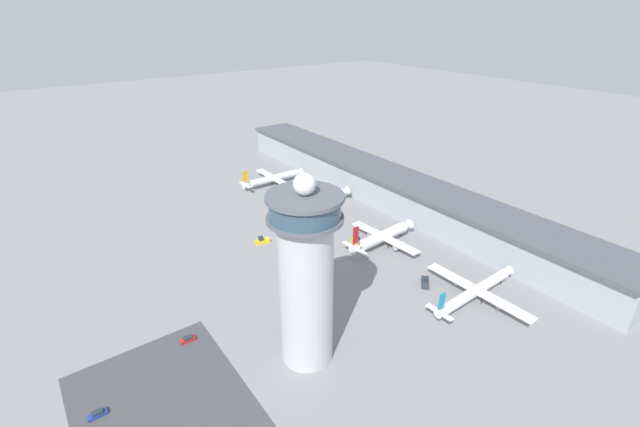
# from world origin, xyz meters

# --- Properties ---
(ground_plane) EXTENTS (1000.00, 1000.00, 0.00)m
(ground_plane) POSITION_xyz_m (0.00, 0.00, 0.00)
(ground_plane) COLOR gray
(terminal_building) EXTENTS (231.62, 25.00, 16.06)m
(terminal_building) POSITION_xyz_m (0.00, 70.00, 8.13)
(terminal_building) COLOR #A3A8B2
(terminal_building) RESTS_ON ground
(control_tower) EXTENTS (19.14, 19.14, 55.29)m
(control_tower) POSITION_xyz_m (65.40, -24.10, 26.84)
(control_tower) COLOR #BCBCC1
(control_tower) RESTS_ON ground
(parking_lot_surface) EXTENTS (64.00, 40.00, 0.01)m
(parking_lot_surface) POSITION_xyz_m (65.65, -63.37, 0.00)
(parking_lot_surface) COLOR #424247
(parking_lot_surface) RESTS_ON ground
(airplane_gate_alpha) EXTENTS (37.75, 37.81, 11.91)m
(airplane_gate_alpha) POSITION_xyz_m (-53.42, 35.01, 3.78)
(airplane_gate_alpha) COLOR white
(airplane_gate_alpha) RESTS_ON ground
(airplane_gate_bravo) EXTENTS (34.92, 42.04, 14.11)m
(airplane_gate_bravo) POSITION_xyz_m (-14.41, 34.83, 4.63)
(airplane_gate_bravo) COLOR white
(airplane_gate_bravo) RESTS_ON ground
(airplane_gate_charlie) EXTENTS (34.80, 34.94, 13.93)m
(airplane_gate_charlie) POSITION_xyz_m (32.27, 36.92, 4.20)
(airplane_gate_charlie) COLOR white
(airplane_gate_charlie) RESTS_ON ground
(airplane_gate_delta) EXTENTS (39.84, 40.58, 11.60)m
(airplane_gate_delta) POSITION_xyz_m (78.31, 36.03, 4.22)
(airplane_gate_delta) COLOR white
(airplane_gate_delta) RESTS_ON ground
(service_truck_catering) EXTENTS (3.58, 6.61, 2.96)m
(service_truck_catering) POSITION_xyz_m (0.87, -2.94, 1.03)
(service_truck_catering) COLOR black
(service_truck_catering) RESTS_ON ground
(service_truck_fuel) EXTENTS (6.98, 2.88, 3.12)m
(service_truck_fuel) POSITION_xyz_m (11.94, 12.08, 1.09)
(service_truck_fuel) COLOR black
(service_truck_fuel) RESTS_ON ground
(service_truck_baggage) EXTENTS (6.35, 6.52, 2.67)m
(service_truck_baggage) POSITION_xyz_m (61.86, 29.70, 0.93)
(service_truck_baggage) COLOR black
(service_truck_baggage) RESTS_ON ground
(service_truck_water) EXTENTS (6.90, 3.52, 3.07)m
(service_truck_water) POSITION_xyz_m (25.19, 29.05, 1.07)
(service_truck_water) COLOR black
(service_truck_water) RESTS_ON ground
(car_white_wagon) EXTENTS (1.92, 4.55, 1.51)m
(car_white_wagon) POSITION_xyz_m (39.90, -49.87, 0.58)
(car_white_wagon) COLOR black
(car_white_wagon) RESTS_ON ground
(car_maroon_suv) EXTENTS (1.81, 4.47, 1.54)m
(car_maroon_suv) POSITION_xyz_m (52.36, -77.10, 0.60)
(car_maroon_suv) COLOR black
(car_maroon_suv) RESTS_ON ground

